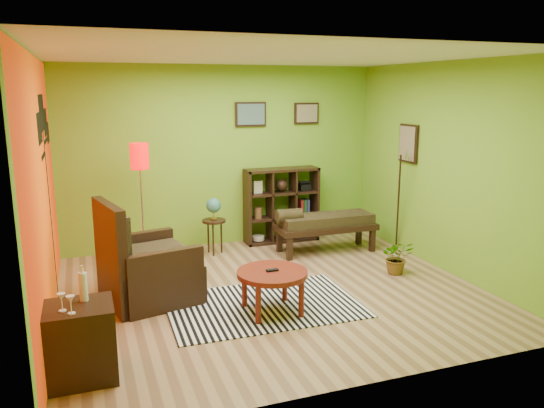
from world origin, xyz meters
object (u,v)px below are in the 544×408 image
object	(u,v)px
armchair	(144,270)
potted_plant	(397,261)
side_cabinet	(81,341)
bench	(324,223)
coffee_table	(272,277)
cube_shelf	(282,205)
globe_table	(214,212)
floor_lamp	(140,167)

from	to	relation	value
armchair	potted_plant	world-z (taller)	armchair
side_cabinet	bench	bearing A→B (deg)	36.55
side_cabinet	bench	world-z (taller)	side_cabinet
armchair	side_cabinet	distance (m)	1.72
coffee_table	armchair	size ratio (longest dim) A/B	0.65
side_cabinet	potted_plant	size ratio (longest dim) A/B	2.11
coffee_table	cube_shelf	world-z (taller)	cube_shelf
globe_table	potted_plant	distance (m)	2.73
coffee_table	globe_table	world-z (taller)	globe_table
armchair	cube_shelf	world-z (taller)	armchair
side_cabinet	potted_plant	xyz separation A→B (m)	(4.00, 1.36, -0.16)
cube_shelf	potted_plant	bearing A→B (deg)	-65.95
floor_lamp	cube_shelf	distance (m)	2.45
coffee_table	cube_shelf	xyz separation A→B (m)	(1.12, 2.61, 0.19)
cube_shelf	potted_plant	size ratio (longest dim) A/B	2.60
coffee_table	side_cabinet	distance (m)	2.13
globe_table	cube_shelf	distance (m)	1.25
side_cabinet	globe_table	xyz separation A→B (m)	(1.90, 3.05, 0.31)
floor_lamp	potted_plant	bearing A→B (deg)	-25.28
armchair	side_cabinet	bearing A→B (deg)	-114.37
coffee_table	side_cabinet	xyz separation A→B (m)	(-2.00, -0.74, -0.08)
coffee_table	cube_shelf	bearing A→B (deg)	66.83
side_cabinet	potted_plant	distance (m)	4.23
floor_lamp	bench	world-z (taller)	floor_lamp
cube_shelf	bench	xyz separation A→B (m)	(0.38, -0.77, -0.15)
potted_plant	side_cabinet	bearing A→B (deg)	-161.20
globe_table	bench	distance (m)	1.66
coffee_table	armchair	world-z (taller)	armchair
cube_shelf	coffee_table	bearing A→B (deg)	-113.17
globe_table	potted_plant	size ratio (longest dim) A/B	1.86
coffee_table	armchair	distance (m)	1.53
potted_plant	cube_shelf	bearing A→B (deg)	114.05
armchair	bench	distance (m)	2.96
armchair	cube_shelf	bearing A→B (deg)	36.61
side_cabinet	floor_lamp	world-z (taller)	floor_lamp
potted_plant	globe_table	bearing A→B (deg)	141.21
armchair	potted_plant	size ratio (longest dim) A/B	2.62
floor_lamp	potted_plant	xyz separation A→B (m)	(3.15, -1.49, -1.22)
armchair	floor_lamp	size ratio (longest dim) A/B	0.70
globe_table	cube_shelf	world-z (taller)	cube_shelf
side_cabinet	globe_table	world-z (taller)	side_cabinet
globe_table	armchair	bearing A→B (deg)	-128.88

